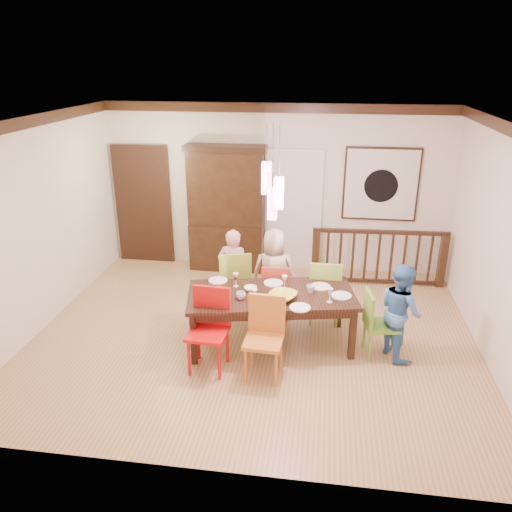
# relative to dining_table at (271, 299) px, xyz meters

# --- Properties ---
(floor) EXTENTS (6.00, 6.00, 0.00)m
(floor) POSITION_rel_dining_table_xyz_m (-0.25, 0.21, -0.67)
(floor) COLOR #A67D50
(floor) RESTS_ON ground
(ceiling) EXTENTS (6.00, 6.00, 0.00)m
(ceiling) POSITION_rel_dining_table_xyz_m (-0.25, 0.21, 2.23)
(ceiling) COLOR white
(ceiling) RESTS_ON wall_back
(wall_back) EXTENTS (6.00, 0.00, 6.00)m
(wall_back) POSITION_rel_dining_table_xyz_m (-0.25, 2.71, 0.78)
(wall_back) COLOR silver
(wall_back) RESTS_ON floor
(wall_left) EXTENTS (0.00, 5.00, 5.00)m
(wall_left) POSITION_rel_dining_table_xyz_m (-3.25, 0.21, 0.78)
(wall_left) COLOR silver
(wall_left) RESTS_ON floor
(wall_right) EXTENTS (0.00, 5.00, 5.00)m
(wall_right) POSITION_rel_dining_table_xyz_m (2.75, 0.21, 0.78)
(wall_right) COLOR silver
(wall_right) RESTS_ON floor
(crown_molding) EXTENTS (6.00, 5.00, 0.16)m
(crown_molding) POSITION_rel_dining_table_xyz_m (-0.25, 0.21, 2.15)
(crown_molding) COLOR black
(crown_molding) RESTS_ON wall_back
(panel_door) EXTENTS (1.04, 0.07, 2.24)m
(panel_door) POSITION_rel_dining_table_xyz_m (-2.65, 2.66, 0.38)
(panel_door) COLOR black
(panel_door) RESTS_ON wall_back
(white_doorway) EXTENTS (0.97, 0.05, 2.22)m
(white_doorway) POSITION_rel_dining_table_xyz_m (0.10, 2.67, 0.38)
(white_doorway) COLOR silver
(white_doorway) RESTS_ON wall_back
(painting) EXTENTS (1.25, 0.06, 1.25)m
(painting) POSITION_rel_dining_table_xyz_m (1.55, 2.67, 0.93)
(painting) COLOR black
(painting) RESTS_ON wall_back
(pendant_cluster) EXTENTS (0.27, 0.21, 1.14)m
(pendant_cluster) POSITION_rel_dining_table_xyz_m (0.00, -0.00, 1.44)
(pendant_cluster) COLOR #EF4798
(pendant_cluster) RESTS_ON ceiling
(dining_table) EXTENTS (2.30, 1.38, 0.75)m
(dining_table) POSITION_rel_dining_table_xyz_m (0.00, 0.00, 0.00)
(dining_table) COLOR black
(dining_table) RESTS_ON floor
(chair_far_left) EXTENTS (0.57, 0.57, 1.02)m
(chair_far_left) POSITION_rel_dining_table_xyz_m (-0.64, 0.82, -0.09)
(chair_far_left) COLOR #A7D13C
(chair_far_left) RESTS_ON floor
(chair_far_mid) EXTENTS (0.41, 0.41, 0.87)m
(chair_far_mid) POSITION_rel_dining_table_xyz_m (-0.01, 0.75, -0.17)
(chair_far_mid) COLOR #BC3624
(chair_far_mid) RESTS_ON floor
(chair_far_right) EXTENTS (0.45, 0.45, 0.98)m
(chair_far_right) POSITION_rel_dining_table_xyz_m (0.69, 0.74, -0.11)
(chair_far_right) COLOR #89AF38
(chair_far_right) RESTS_ON floor
(chair_near_left) EXTENTS (0.49, 0.49, 1.03)m
(chair_near_left) POSITION_rel_dining_table_xyz_m (-0.69, -0.68, -0.08)
(chair_near_left) COLOR red
(chair_near_left) RESTS_ON floor
(chair_near_mid) EXTENTS (0.47, 0.47, 0.99)m
(chair_near_mid) POSITION_rel_dining_table_xyz_m (-0.01, -0.73, -0.10)
(chair_near_mid) COLOR #C37125
(chair_near_mid) RESTS_ON floor
(chair_end_right) EXTENTS (0.46, 0.46, 0.89)m
(chair_end_right) POSITION_rel_dining_table_xyz_m (1.42, -0.07, -0.16)
(chair_end_right) COLOR #69A230
(chair_end_right) RESTS_ON floor
(china_hutch) EXTENTS (1.41, 0.46, 2.22)m
(china_hutch) POSITION_rel_dining_table_xyz_m (-1.08, 2.50, 0.45)
(china_hutch) COLOR black
(china_hutch) RESTS_ON floor
(balustrade) EXTENTS (2.21, 0.18, 0.96)m
(balustrade) POSITION_rel_dining_table_xyz_m (1.56, 2.16, -0.17)
(balustrade) COLOR black
(balustrade) RESTS_ON floor
(person_far_left) EXTENTS (0.50, 0.35, 1.30)m
(person_far_left) POSITION_rel_dining_table_xyz_m (-0.66, 0.86, -0.02)
(person_far_left) COLOR beige
(person_far_left) RESTS_ON floor
(person_far_mid) EXTENTS (0.67, 0.45, 1.33)m
(person_far_mid) POSITION_rel_dining_table_xyz_m (-0.05, 0.84, -0.00)
(person_far_mid) COLOR beige
(person_far_mid) RESTS_ON floor
(person_end_right) EXTENTS (0.68, 0.75, 1.26)m
(person_end_right) POSITION_rel_dining_table_xyz_m (1.64, -0.03, -0.04)
(person_end_right) COLOR #447DBE
(person_end_right) RESTS_ON floor
(serving_bowl) EXTENTS (0.43, 0.43, 0.08)m
(serving_bowl) POSITION_rel_dining_table_xyz_m (0.16, -0.13, 0.12)
(serving_bowl) COLOR yellow
(serving_bowl) RESTS_ON dining_table
(small_bowl) EXTENTS (0.21, 0.21, 0.05)m
(small_bowl) POSITION_rel_dining_table_xyz_m (-0.28, 0.04, 0.11)
(small_bowl) COLOR white
(small_bowl) RESTS_ON dining_table
(cup_left) EXTENTS (0.15, 0.15, 0.10)m
(cup_left) POSITION_rel_dining_table_xyz_m (-0.36, -0.22, 0.13)
(cup_left) COLOR silver
(cup_left) RESTS_ON dining_table
(cup_right) EXTENTS (0.11, 0.11, 0.10)m
(cup_right) POSITION_rel_dining_table_xyz_m (0.50, 0.09, 0.13)
(cup_right) COLOR silver
(cup_right) RESTS_ON dining_table
(plate_far_left) EXTENTS (0.26, 0.26, 0.01)m
(plate_far_left) POSITION_rel_dining_table_xyz_m (-0.77, 0.28, 0.09)
(plate_far_left) COLOR white
(plate_far_left) RESTS_ON dining_table
(plate_far_mid) EXTENTS (0.26, 0.26, 0.01)m
(plate_far_mid) POSITION_rel_dining_table_xyz_m (-0.01, 0.31, 0.09)
(plate_far_mid) COLOR white
(plate_far_mid) RESTS_ON dining_table
(plate_far_right) EXTENTS (0.26, 0.26, 0.01)m
(plate_far_right) POSITION_rel_dining_table_xyz_m (0.63, 0.28, 0.09)
(plate_far_right) COLOR white
(plate_far_right) RESTS_ON dining_table
(plate_near_left) EXTENTS (0.26, 0.26, 0.01)m
(plate_near_left) POSITION_rel_dining_table_xyz_m (-0.63, -0.35, 0.09)
(plate_near_left) COLOR white
(plate_near_left) RESTS_ON dining_table
(plate_near_mid) EXTENTS (0.26, 0.26, 0.01)m
(plate_near_mid) POSITION_rel_dining_table_xyz_m (0.39, -0.35, 0.09)
(plate_near_mid) COLOR white
(plate_near_mid) RESTS_ON dining_table
(plate_end_right) EXTENTS (0.26, 0.26, 0.01)m
(plate_end_right) POSITION_rel_dining_table_xyz_m (0.90, 0.05, 0.09)
(plate_end_right) COLOR white
(plate_end_right) RESTS_ON dining_table
(wine_glass_a) EXTENTS (0.08, 0.08, 0.19)m
(wine_glass_a) POSITION_rel_dining_table_xyz_m (-0.49, 0.15, 0.18)
(wine_glass_a) COLOR #590C19
(wine_glass_a) RESTS_ON dining_table
(wine_glass_b) EXTENTS (0.08, 0.08, 0.19)m
(wine_glass_b) POSITION_rel_dining_table_xyz_m (0.16, 0.16, 0.18)
(wine_glass_b) COLOR silver
(wine_glass_b) RESTS_ON dining_table
(wine_glass_c) EXTENTS (0.08, 0.08, 0.19)m
(wine_glass_c) POSITION_rel_dining_table_xyz_m (-0.18, -0.31, 0.18)
(wine_glass_c) COLOR #590C19
(wine_glass_c) RESTS_ON dining_table
(wine_glass_d) EXTENTS (0.08, 0.08, 0.19)m
(wine_glass_d) POSITION_rel_dining_table_xyz_m (0.75, -0.14, 0.18)
(wine_glass_d) COLOR silver
(wine_glass_d) RESTS_ON dining_table
(napkin) EXTENTS (0.18, 0.14, 0.01)m
(napkin) POSITION_rel_dining_table_xyz_m (0.01, -0.39, 0.09)
(napkin) COLOR #D83359
(napkin) RESTS_ON dining_table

